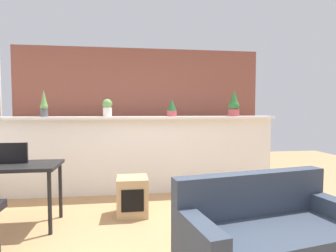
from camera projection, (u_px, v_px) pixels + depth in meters
ground_plane at (154, 252)px, 2.76m from camera, size 12.00×12.00×0.00m
divider_wall at (143, 156)px, 4.70m from camera, size 4.44×0.16×1.24m
plant_shelf at (143, 118)px, 4.63m from camera, size 4.44×0.34×0.04m
brick_wall_behind at (141, 117)px, 5.26m from camera, size 4.44×0.10×2.50m
potted_plant_0 at (44, 104)px, 4.38m from camera, size 0.12×0.12×0.42m
potted_plant_1 at (107, 107)px, 4.56m from camera, size 0.16×0.16×0.28m
potted_plant_2 at (172, 108)px, 4.68m from camera, size 0.16×0.16×0.28m
potted_plant_3 at (234, 104)px, 4.85m from camera, size 0.19×0.19×0.45m
desk at (10, 172)px, 3.29m from camera, size 1.10×0.60×0.75m
tv_monitor at (10, 153)px, 3.35m from camera, size 0.39×0.04×0.24m
side_cube_shelf at (132, 196)px, 3.72m from camera, size 0.40×0.41×0.50m
couch at (269, 238)px, 2.44m from camera, size 1.67×1.03×0.80m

